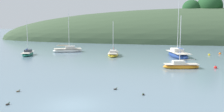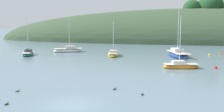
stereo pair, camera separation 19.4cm
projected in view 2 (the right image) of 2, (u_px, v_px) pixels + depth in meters
The scene contains 14 objects.
ground_plane at pixel (71, 105), 20.09m from camera, with size 400.00×400.00×0.00m, color slate.
far_shoreline_hill at pixel (210, 41), 86.11m from camera, with size 150.00×36.00×26.59m.
sailboat_orange_cutter at pixel (178, 55), 46.97m from camera, with size 4.45×8.34×10.43m.
sailboat_cream_ketch at pixel (181, 66), 35.70m from camera, with size 5.25×2.48×7.46m.
sailboat_red_portside at pixel (68, 50), 55.00m from camera, with size 6.61×4.25×9.25m.
sailboat_navy_dinghy at pixel (28, 54), 49.55m from camera, with size 3.11×5.54×6.86m.
sailboat_grey_yawl at pixel (113, 54), 48.59m from camera, with size 2.38×5.68×6.73m.
mooring_buoy_channel at pixel (220, 54), 51.16m from camera, with size 0.44×0.44×0.54m.
mooring_buoy_outer at pixel (216, 68), 35.60m from camera, with size 0.44×0.44×0.54m.
mooring_buoy_inner at pixel (210, 55), 49.25m from camera, with size 0.44×0.44×0.54m.
duck_straggler at pixel (142, 94), 22.69m from camera, with size 0.25×0.42×0.24m.
duck_trailing at pixel (7, 104), 20.04m from camera, with size 0.29×0.41×0.24m.
duck_lone_right at pixel (18, 91), 23.78m from camera, with size 0.37×0.37×0.24m.
duck_lead at pixel (115, 89), 24.51m from camera, with size 0.41×0.31×0.24m.
Camera 2 is at (6.33, -18.63, 6.44)m, focal length 41.11 mm.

